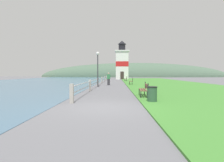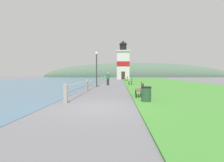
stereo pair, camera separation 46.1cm
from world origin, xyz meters
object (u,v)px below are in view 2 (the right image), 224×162
(park_bench_far, at_px, (127,78))
(park_bench_midway, at_px, (131,81))
(person_strolling, at_px, (108,78))
(trash_bin, at_px, (146,94))
(park_bench_near, at_px, (140,89))
(lighthouse, at_px, (123,63))
(lamp_post, at_px, (97,63))

(park_bench_far, bearing_deg, park_bench_midway, 91.34)
(person_strolling, relative_size, trash_bin, 1.95)
(park_bench_midway, distance_m, park_bench_far, 11.80)
(park_bench_midway, height_order, person_strolling, person_strolling)
(park_bench_near, distance_m, lighthouse, 34.75)
(park_bench_near, xyz_separation_m, lamp_post, (-3.92, 8.40, 2.20))
(park_bench_near, distance_m, lamp_post, 9.53)
(park_bench_near, bearing_deg, park_bench_far, -86.00)
(park_bench_near, bearing_deg, lamp_post, -60.66)
(lighthouse, relative_size, trash_bin, 11.95)
(trash_bin, bearing_deg, lighthouse, 90.73)
(trash_bin, relative_size, lamp_post, 0.21)
(park_bench_midway, relative_size, park_bench_far, 0.94)
(lighthouse, relative_size, lamp_post, 2.53)
(park_bench_midway, bearing_deg, trash_bin, 94.41)
(park_bench_near, distance_m, park_bench_midway, 12.34)
(park_bench_far, height_order, lamp_post, lamp_post)
(park_bench_near, relative_size, park_bench_midway, 1.20)
(lighthouse, height_order, person_strolling, lighthouse)
(lighthouse, xyz_separation_m, person_strolling, (-2.43, -23.32, -3.38))
(park_bench_near, xyz_separation_m, person_strolling, (-2.83, 11.24, 0.35))
(park_bench_near, xyz_separation_m, lighthouse, (-0.40, 34.55, 3.73))
(park_bench_midway, distance_m, lamp_post, 6.13)
(lighthouse, bearing_deg, trash_bin, -89.27)
(trash_bin, bearing_deg, park_bench_far, 89.89)
(park_bench_midway, height_order, park_bench_far, same)
(trash_bin, bearing_deg, park_bench_midway, 89.41)
(trash_bin, xyz_separation_m, lamp_post, (-4.00, 10.55, 2.31))
(park_bench_near, height_order, lamp_post, lamp_post)
(park_bench_near, bearing_deg, person_strolling, -71.58)
(park_bench_far, distance_m, lighthouse, 11.08)
(person_strolling, xyz_separation_m, trash_bin, (2.90, -13.38, -0.46))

